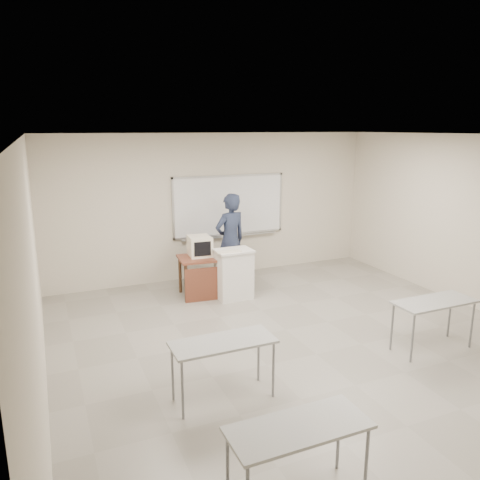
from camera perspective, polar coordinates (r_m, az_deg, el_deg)
name	(u,v)px	position (r m, az deg, el deg)	size (l,w,h in m)	color
floor	(316,355)	(6.85, 9.29, -13.61)	(7.00, 8.00, 0.01)	gray
whiteboard	(229,206)	(9.90, -1.32, 4.13)	(2.48, 0.10, 1.31)	white
student_desks	(384,352)	(5.59, 17.20, -12.88)	(4.40, 2.20, 0.73)	#9B9C98
instructor_desk	(217,269)	(8.77, -2.84, -3.50)	(1.35, 0.67, 0.75)	brown
podium	(234,274)	(8.65, -0.74, -4.16)	(0.67, 0.49, 0.93)	white
crt_monitor	(200,246)	(8.80, -4.94, -0.74)	(0.41, 0.46, 0.39)	silver
laptop	(207,251)	(8.90, -4.07, -1.40)	(0.35, 0.32, 0.26)	black
mouse	(240,251)	(9.05, 0.04, -1.38)	(0.10, 0.06, 0.04)	#B6BABF
keyboard	(229,252)	(8.36, -1.39, -1.42)	(0.45, 0.15, 0.02)	silver
presenter	(230,241)	(9.20, -1.19, -0.06)	(0.68, 0.45, 1.87)	black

